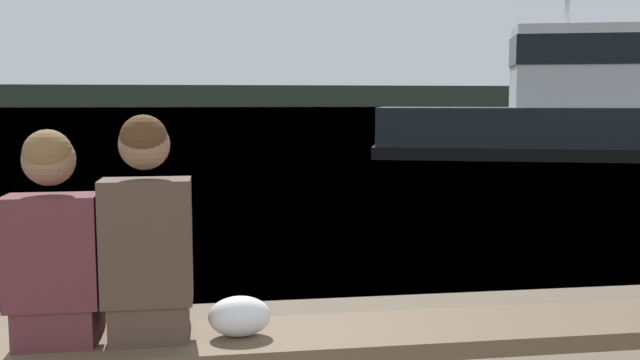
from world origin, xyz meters
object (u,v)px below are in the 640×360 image
Objects in this scene: person_left at (54,249)px; person_right at (147,241)px; tugboat_red at (563,117)px; shopping_bag at (239,316)px.

person_right is (0.39, -0.00, 0.03)m from person_left.
person_left is 0.94× the size of person_right.
person_right is at bearing 164.60° from tugboat_red.
tugboat_red is (9.84, 14.43, 0.19)m from person_left.
person_left is at bearing 179.80° from person_right.
person_left is 17.47m from tugboat_red.
person_right is 0.53m from shopping_bag.
shopping_bag is (0.39, -0.03, -0.35)m from person_right.
shopping_bag is 17.07m from tugboat_red.
person_left is at bearing 177.88° from shopping_bag.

